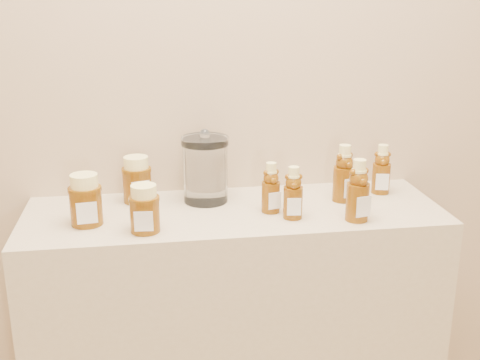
{
  "coord_description": "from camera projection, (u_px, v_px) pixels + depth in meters",
  "views": [
    {
      "loc": [
        -0.23,
        -0.05,
        1.52
      ],
      "look_at": [
        0.01,
        1.52,
        1.0
      ],
      "focal_mm": 45.0,
      "sensor_mm": 36.0,
      "label": 1
    }
  ],
  "objects": [
    {
      "name": "wall_back",
      "position": [
        224.0,
        44.0,
        1.78
      ],
      "size": [
        3.5,
        0.02,
        2.7
      ],
      "primitive_type": "cube",
      "color": "tan",
      "rests_on": "ground"
    },
    {
      "name": "honey_jar_front",
      "position": [
        145.0,
        208.0,
        1.56
      ],
      "size": [
        0.09,
        0.09,
        0.13
      ],
      "primitive_type": null,
      "rotation": [
        0.0,
        0.0,
        -0.08
      ],
      "color": "#5B3007",
      "rests_on": "display_table"
    },
    {
      "name": "bear_bottle_back_left",
      "position": [
        271.0,
        184.0,
        1.69
      ],
      "size": [
        0.07,
        0.07,
        0.16
      ],
      "primitive_type": null,
      "rotation": [
        0.0,
        0.0,
        0.23
      ],
      "color": "#5B3007",
      "rests_on": "display_table"
    },
    {
      "name": "glass_canister",
      "position": [
        205.0,
        167.0,
        1.77
      ],
      "size": [
        0.17,
        0.17,
        0.21
      ],
      "primitive_type": null,
      "rotation": [
        0.0,
        0.0,
        0.26
      ],
      "color": "white",
      "rests_on": "display_table"
    },
    {
      "name": "bear_bottle_back_mid",
      "position": [
        344.0,
        170.0,
        1.78
      ],
      "size": [
        0.09,
        0.09,
        0.19
      ],
      "primitive_type": null,
      "rotation": [
        0.0,
        0.0,
        0.39
      ],
      "color": "#5B3007",
      "rests_on": "display_table"
    },
    {
      "name": "display_table",
      "position": [
        235.0,
        345.0,
        1.87
      ],
      "size": [
        1.2,
        0.4,
        0.9
      ],
      "primitive_type": "cube",
      "color": "#BDAB8A",
      "rests_on": "ground"
    },
    {
      "name": "honey_jar_back",
      "position": [
        137.0,
        179.0,
        1.78
      ],
      "size": [
        0.11,
        0.11,
        0.14
      ],
      "primitive_type": null,
      "rotation": [
        0.0,
        0.0,
        0.25
      ],
      "color": "#5B3007",
      "rests_on": "display_table"
    },
    {
      "name": "honey_jar_left",
      "position": [
        86.0,
        200.0,
        1.61
      ],
      "size": [
        0.1,
        0.1,
        0.14
      ],
      "primitive_type": null,
      "rotation": [
        0.0,
        0.0,
        0.13
      ],
      "color": "#5B3007",
      "rests_on": "display_table"
    },
    {
      "name": "bear_bottle_back_right",
      "position": [
        382.0,
        166.0,
        1.85
      ],
      "size": [
        0.07,
        0.07,
        0.17
      ],
      "primitive_type": null,
      "rotation": [
        0.0,
        0.0,
        -0.23
      ],
      "color": "#5B3007",
      "rests_on": "display_table"
    },
    {
      "name": "bear_bottle_front_left",
      "position": [
        293.0,
        189.0,
        1.65
      ],
      "size": [
        0.06,
        0.06,
        0.17
      ],
      "primitive_type": null,
      "rotation": [
        0.0,
        0.0,
        -0.12
      ],
      "color": "#5B3007",
      "rests_on": "display_table"
    },
    {
      "name": "bear_bottle_front_right",
      "position": [
        358.0,
        186.0,
        1.63
      ],
      "size": [
        0.08,
        0.08,
        0.2
      ],
      "primitive_type": null,
      "rotation": [
        0.0,
        0.0,
        0.23
      ],
      "color": "#5B3007",
      "rests_on": "display_table"
    }
  ]
}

